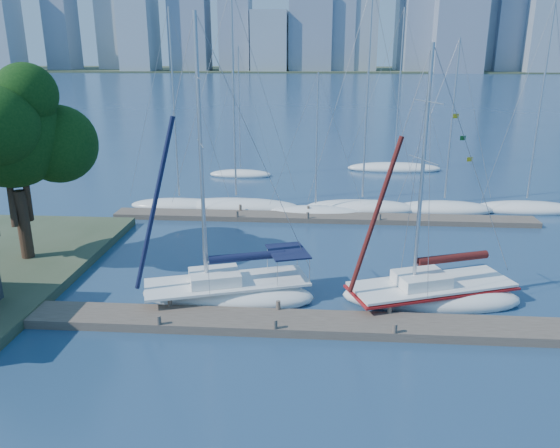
{
  "coord_description": "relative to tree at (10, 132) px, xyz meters",
  "views": [
    {
      "loc": [
        1.7,
        -21.44,
        11.64
      ],
      "look_at": [
        -0.15,
        4.0,
        3.47
      ],
      "focal_mm": 35.0,
      "sensor_mm": 36.0,
      "label": 1
    }
  ],
  "objects": [
    {
      "name": "sailboat_navy",
      "position": [
        11.87,
        -3.61,
        -6.45
      ],
      "size": [
        8.85,
        5.18,
        13.78
      ],
      "rotation": [
        0.0,
        0.0,
        0.31
      ],
      "color": "white",
      "rests_on": "ground"
    },
    {
      "name": "near_dock",
      "position": [
        14.47,
        -6.13,
        -7.33
      ],
      "size": [
        26.0,
        2.0,
        0.4
      ],
      "primitive_type": "cube",
      "color": "#4F433A",
      "rests_on": "ground"
    },
    {
      "name": "skyline",
      "position": [
        33.23,
        284.41,
        28.04
      ],
      "size": [
        502.49,
        51.31,
        107.25
      ],
      "color": "#8198A6",
      "rests_on": "ground"
    },
    {
      "name": "bg_boat_0",
      "position": [
        5.57,
        12.13,
        -7.25
      ],
      "size": [
        7.69,
        2.44,
        14.84
      ],
      "rotation": [
        0.0,
        0.0,
        0.03
      ],
      "color": "white",
      "rests_on": "ground"
    },
    {
      "name": "bg_boat_4",
      "position": [
        25.63,
        12.65,
        -7.26
      ],
      "size": [
        7.78,
        4.05,
        12.82
      ],
      "rotation": [
        0.0,
        0.0,
        0.24
      ],
      "color": "white",
      "rests_on": "ground"
    },
    {
      "name": "bg_boat_3",
      "position": [
        19.5,
        12.41,
        -7.23
      ],
      "size": [
        8.87,
        4.74,
        16.35
      ],
      "rotation": [
        0.0,
        0.0,
        0.28
      ],
      "color": "white",
      "rests_on": "ground"
    },
    {
      "name": "tree",
      "position": [
        0.0,
        0.0,
        0.0
      ],
      "size": [
        8.09,
        7.4,
        11.07
      ],
      "color": "black",
      "rests_on": "ground"
    },
    {
      "name": "bg_boat_6",
      "position": [
        8.67,
        23.52,
        -7.29
      ],
      "size": [
        6.25,
        3.32,
        12.25
      ],
      "rotation": [
        0.0,
        0.0,
        0.25
      ],
      "color": "white",
      "rests_on": "ground"
    },
    {
      "name": "bg_boat_7",
      "position": [
        23.77,
        27.27,
        -7.24
      ],
      "size": [
        9.55,
        3.41,
        15.78
      ],
      "rotation": [
        0.0,
        0.0,
        -0.11
      ],
      "color": "white",
      "rests_on": "ground"
    },
    {
      "name": "far_shore",
      "position": [
        14.47,
        313.87,
        -7.53
      ],
      "size": [
        800.0,
        100.0,
        1.5
      ],
      "primitive_type": "cube",
      "color": "#38472D",
      "rests_on": "ground"
    },
    {
      "name": "bg_boat_5",
      "position": [
        31.81,
        13.14,
        -7.24
      ],
      "size": [
        8.09,
        4.55,
        15.27
      ],
      "rotation": [
        0.0,
        0.0,
        0.31
      ],
      "color": "white",
      "rests_on": "ground"
    },
    {
      "name": "ground",
      "position": [
        14.47,
        -6.13,
        -7.53
      ],
      "size": [
        700.0,
        700.0,
        0.0
      ],
      "primitive_type": "plane",
      "color": "navy",
      "rests_on": "ground"
    },
    {
      "name": "bg_boat_1",
      "position": [
        9.96,
        12.12,
        -7.23
      ],
      "size": [
        9.86,
        6.34,
        16.15
      ],
      "rotation": [
        0.0,
        0.0,
        0.43
      ],
      "color": "white",
      "rests_on": "ground"
    },
    {
      "name": "far_dock",
      "position": [
        16.47,
        9.87,
        -7.35
      ],
      "size": [
        30.0,
        1.8,
        0.36
      ],
      "primitive_type": "cube",
      "color": "#4F433A",
      "rests_on": "ground"
    },
    {
      "name": "sailboat_maroon",
      "position": [
        21.67,
        -3.14,
        -6.58
      ],
      "size": [
        8.89,
        5.48,
        12.53
      ],
      "rotation": [
        0.0,
        0.0,
        0.35
      ],
      "color": "white",
      "rests_on": "ground"
    },
    {
      "name": "bg_boat_2",
      "position": [
        16.0,
        11.12,
        -7.31
      ],
      "size": [
        6.97,
        2.79,
        10.49
      ],
      "rotation": [
        0.0,
        0.0,
        0.12
      ],
      "color": "white",
      "rests_on": "ground"
    }
  ]
}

